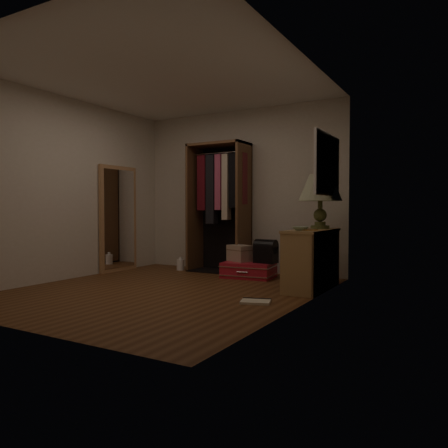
{
  "coord_description": "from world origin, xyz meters",
  "views": [
    {
      "loc": [
        3.29,
        -4.28,
        1.01
      ],
      "look_at": [
        0.3,
        0.95,
        0.8
      ],
      "focal_mm": 35.0,
      "sensor_mm": 36.0,
      "label": 1
    }
  ],
  "objects_px": {
    "table_lamp": "(320,189)",
    "white_jug": "(180,265)",
    "console_bookshelf": "(312,258)",
    "open_wardrobe": "(220,196)",
    "pink_suitcase": "(249,270)",
    "black_bag": "(266,251)",
    "floor_mirror": "(118,219)",
    "train_case": "(240,253)"
  },
  "relations": [
    {
      "from": "table_lamp",
      "to": "white_jug",
      "type": "relative_size",
      "value": 3.29
    },
    {
      "from": "white_jug",
      "to": "table_lamp",
      "type": "bearing_deg",
      "value": -5.43
    },
    {
      "from": "console_bookshelf",
      "to": "table_lamp",
      "type": "distance_m",
      "value": 0.92
    },
    {
      "from": "console_bookshelf",
      "to": "open_wardrobe",
      "type": "relative_size",
      "value": 0.55
    },
    {
      "from": "pink_suitcase",
      "to": "console_bookshelf",
      "type": "bearing_deg",
      "value": -27.05
    },
    {
      "from": "black_bag",
      "to": "white_jug",
      "type": "xyz_separation_m",
      "value": [
        -1.57,
        0.08,
        -0.31
      ]
    },
    {
      "from": "console_bookshelf",
      "to": "black_bag",
      "type": "distance_m",
      "value": 0.95
    },
    {
      "from": "floor_mirror",
      "to": "black_bag",
      "type": "height_order",
      "value": "floor_mirror"
    },
    {
      "from": "open_wardrobe",
      "to": "pink_suitcase",
      "type": "relative_size",
      "value": 2.56
    },
    {
      "from": "floor_mirror",
      "to": "pink_suitcase",
      "type": "height_order",
      "value": "floor_mirror"
    },
    {
      "from": "pink_suitcase",
      "to": "white_jug",
      "type": "relative_size",
      "value": 3.71
    },
    {
      "from": "open_wardrobe",
      "to": "console_bookshelf",
      "type": "bearing_deg",
      "value": -22.45
    },
    {
      "from": "console_bookshelf",
      "to": "train_case",
      "type": "distance_m",
      "value": 1.34
    },
    {
      "from": "console_bookshelf",
      "to": "open_wardrobe",
      "type": "xyz_separation_m",
      "value": [
        -1.77,
        0.73,
        0.82
      ]
    },
    {
      "from": "console_bookshelf",
      "to": "train_case",
      "type": "relative_size",
      "value": 2.64
    },
    {
      "from": "black_bag",
      "to": "white_jug",
      "type": "height_order",
      "value": "black_bag"
    },
    {
      "from": "floor_mirror",
      "to": "white_jug",
      "type": "relative_size",
      "value": 7.88
    },
    {
      "from": "train_case",
      "to": "black_bag",
      "type": "relative_size",
      "value": 1.24
    },
    {
      "from": "pink_suitcase",
      "to": "white_jug",
      "type": "bearing_deg",
      "value": 168.09
    },
    {
      "from": "white_jug",
      "to": "pink_suitcase",
      "type": "bearing_deg",
      "value": -5.12
    },
    {
      "from": "floor_mirror",
      "to": "pink_suitcase",
      "type": "bearing_deg",
      "value": 11.72
    },
    {
      "from": "train_case",
      "to": "open_wardrobe",
      "type": "bearing_deg",
      "value": 173.5
    },
    {
      "from": "open_wardrobe",
      "to": "train_case",
      "type": "relative_size",
      "value": 4.83
    },
    {
      "from": "train_case",
      "to": "table_lamp",
      "type": "bearing_deg",
      "value": 16.55
    },
    {
      "from": "console_bookshelf",
      "to": "train_case",
      "type": "xyz_separation_m",
      "value": [
        -1.27,
        0.44,
        -0.04
      ]
    },
    {
      "from": "black_bag",
      "to": "table_lamp",
      "type": "height_order",
      "value": "table_lamp"
    },
    {
      "from": "open_wardrobe",
      "to": "floor_mirror",
      "type": "distance_m",
      "value": 1.7
    },
    {
      "from": "console_bookshelf",
      "to": "floor_mirror",
      "type": "distance_m",
      "value": 3.27
    },
    {
      "from": "console_bookshelf",
      "to": "table_lamp",
      "type": "relative_size",
      "value": 1.58
    },
    {
      "from": "black_bag",
      "to": "table_lamp",
      "type": "bearing_deg",
      "value": -6.54
    },
    {
      "from": "console_bookshelf",
      "to": "black_bag",
      "type": "xyz_separation_m",
      "value": [
        -0.84,
        0.44,
        0.01
      ]
    },
    {
      "from": "pink_suitcase",
      "to": "black_bag",
      "type": "xyz_separation_m",
      "value": [
        0.26,
        0.04,
        0.29
      ]
    },
    {
      "from": "open_wardrobe",
      "to": "white_jug",
      "type": "xyz_separation_m",
      "value": [
        -0.64,
        -0.21,
        -1.12
      ]
    },
    {
      "from": "console_bookshelf",
      "to": "floor_mirror",
      "type": "xyz_separation_m",
      "value": [
        -3.24,
        -0.04,
        0.46
      ]
    },
    {
      "from": "console_bookshelf",
      "to": "black_bag",
      "type": "relative_size",
      "value": 3.27
    },
    {
      "from": "open_wardrobe",
      "to": "train_case",
      "type": "bearing_deg",
      "value": -29.79
    },
    {
      "from": "floor_mirror",
      "to": "black_bag",
      "type": "relative_size",
      "value": 4.96
    },
    {
      "from": "table_lamp",
      "to": "white_jug",
      "type": "height_order",
      "value": "table_lamp"
    },
    {
      "from": "floor_mirror",
      "to": "table_lamp",
      "type": "distance_m",
      "value": 3.29
    },
    {
      "from": "floor_mirror",
      "to": "white_jug",
      "type": "xyz_separation_m",
      "value": [
        0.83,
        0.56,
        -0.76
      ]
    },
    {
      "from": "train_case",
      "to": "white_jug",
      "type": "bearing_deg",
      "value": -160.67
    },
    {
      "from": "open_wardrobe",
      "to": "train_case",
      "type": "xyz_separation_m",
      "value": [
        0.5,
        -0.29,
        -0.86
      ]
    }
  ]
}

